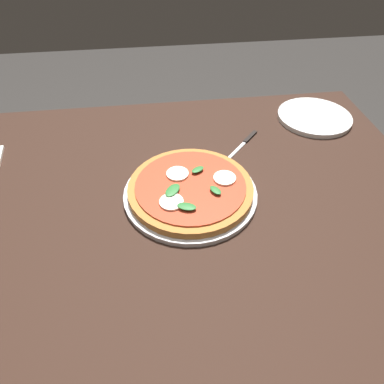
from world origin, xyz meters
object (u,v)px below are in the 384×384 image
Objects in this scene: pizza at (192,188)px; plate_white at (316,117)px; dining_table at (163,232)px; knife at (246,142)px; serving_tray at (192,193)px.

pizza reaches higher than plate_white.
plate_white is (0.50, 0.31, 0.11)m from dining_table.
serving_tray is at bearing -132.86° from knife.
pizza is 0.26m from knife.
plate_white is at bearing 22.12° from knife.
plate_white is 1.57× the size of knife.
dining_table is 9.37× the size of knife.
pizza is 2.06× the size of knife.
pizza is at bearing 0.02° from serving_tray.
dining_table is 0.13m from serving_tray.
dining_table is 4.55× the size of pizza.
serving_tray is 1.07× the size of pizza.
knife is (0.18, 0.19, -0.02)m from pizza.
pizza is 0.52m from plate_white.
knife is at bearing 47.21° from pizza.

